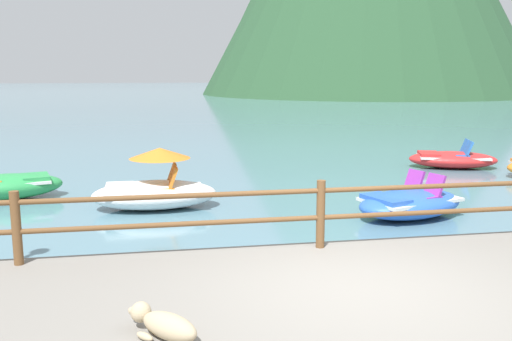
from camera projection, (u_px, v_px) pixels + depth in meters
The scene contains 7 objects.
ground_plane at pixel (181, 107), 45.20m from camera, with size 200.00×200.00×0.00m, color slate.
dock_railing at pixel (321, 207), 7.77m from camera, with size 23.92×0.12×0.95m.
dog_resting at pixel (164, 324), 5.20m from camera, with size 0.75×0.86×0.26m.
pedal_boat_1 at pixel (410, 203), 11.03m from camera, with size 2.63×2.03×0.86m.
pedal_boat_2 at pixel (452, 159), 16.71m from camera, with size 2.80×1.97×0.83m.
pedal_boat_3 at pixel (155, 188), 11.72m from camera, with size 2.58×1.35×1.27m.
pedal_boat_4 at pixel (2, 186), 12.52m from camera, with size 2.80×1.77×0.89m.
Camera 1 is at (-2.23, -5.74, 2.82)m, focal length 39.68 mm.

